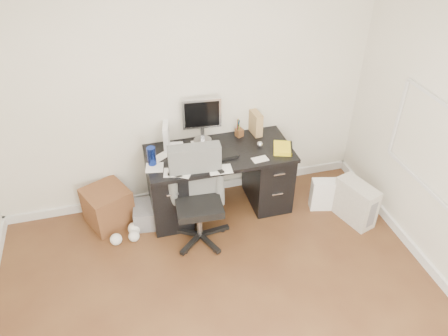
# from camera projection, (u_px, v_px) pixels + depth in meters

# --- Properties ---
(room_shell) EXTENTS (4.02, 4.02, 2.71)m
(room_shell) POSITION_uv_depth(u_px,v_px,m) (244.00, 178.00, 2.61)
(room_shell) COLOR beige
(room_shell) RESTS_ON ground
(desk) EXTENTS (1.50, 0.70, 0.75)m
(desk) POSITION_uv_depth(u_px,v_px,m) (220.00, 179.00, 4.67)
(desk) COLOR black
(desk) RESTS_ON ground
(loose_papers) EXTENTS (1.10, 0.60, 0.00)m
(loose_papers) POSITION_uv_depth(u_px,v_px,m) (201.00, 157.00, 4.38)
(loose_papers) COLOR white
(loose_papers) RESTS_ON desk
(lcd_monitor) EXTENTS (0.42, 0.27, 0.51)m
(lcd_monitor) POSITION_uv_depth(u_px,v_px,m) (202.00, 120.00, 4.48)
(lcd_monitor) COLOR silver
(lcd_monitor) RESTS_ON desk
(keyboard) EXTENTS (0.48, 0.21, 0.03)m
(keyboard) POSITION_uv_depth(u_px,v_px,m) (214.00, 157.00, 4.37)
(keyboard) COLOR black
(keyboard) RESTS_ON desk
(computer_mouse) EXTENTS (0.08, 0.08, 0.07)m
(computer_mouse) POSITION_uv_depth(u_px,v_px,m) (260.00, 144.00, 4.52)
(computer_mouse) COLOR silver
(computer_mouse) RESTS_ON desk
(travel_mug) EXTENTS (0.10, 0.10, 0.19)m
(travel_mug) POSITION_uv_depth(u_px,v_px,m) (152.00, 156.00, 4.24)
(travel_mug) COLOR navy
(travel_mug) RESTS_ON desk
(white_binder) EXTENTS (0.14, 0.24, 0.26)m
(white_binder) POSITION_uv_depth(u_px,v_px,m) (166.00, 136.00, 4.47)
(white_binder) COLOR white
(white_binder) RESTS_ON desk
(magazine_file) EXTENTS (0.13, 0.23, 0.25)m
(magazine_file) POSITION_uv_depth(u_px,v_px,m) (255.00, 123.00, 4.69)
(magazine_file) COLOR #A98352
(magazine_file) RESTS_ON desk
(pen_cup) EXTENTS (0.11, 0.11, 0.21)m
(pen_cup) POSITION_uv_depth(u_px,v_px,m) (239.00, 128.00, 4.65)
(pen_cup) COLOR #5A2F19
(pen_cup) RESTS_ON desk
(yellow_book) EXTENTS (0.26, 0.29, 0.04)m
(yellow_book) POSITION_uv_depth(u_px,v_px,m) (283.00, 148.00, 4.48)
(yellow_book) COLOR yellow
(yellow_book) RESTS_ON desk
(paper_remote) EXTENTS (0.24, 0.19, 0.02)m
(paper_remote) POSITION_uv_depth(u_px,v_px,m) (221.00, 169.00, 4.21)
(paper_remote) COLOR white
(paper_remote) RESTS_ON desk
(office_chair) EXTENTS (0.61, 0.61, 1.02)m
(office_chair) POSITION_uv_depth(u_px,v_px,m) (198.00, 200.00, 4.23)
(office_chair) COLOR #515451
(office_chair) RESTS_ON ground
(pc_tower) EXTENTS (0.33, 0.50, 0.46)m
(pc_tower) POSITION_uv_depth(u_px,v_px,m) (355.00, 202.00, 4.62)
(pc_tower) COLOR #B1AC9F
(pc_tower) RESTS_ON ground
(shopping_bag) EXTENTS (0.31, 0.25, 0.37)m
(shopping_bag) POSITION_uv_depth(u_px,v_px,m) (323.00, 194.00, 4.80)
(shopping_bag) COLOR white
(shopping_bag) RESTS_ON ground
(wicker_basket) EXTENTS (0.56, 0.56, 0.42)m
(wicker_basket) POSITION_uv_depth(u_px,v_px,m) (108.00, 206.00, 4.60)
(wicker_basket) COLOR #512F18
(wicker_basket) RESTS_ON ground
(desk_printer) EXTENTS (0.42, 0.36, 0.23)m
(desk_printer) POSITION_uv_depth(u_px,v_px,m) (153.00, 214.00, 4.65)
(desk_printer) COLOR slate
(desk_printer) RESTS_ON ground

